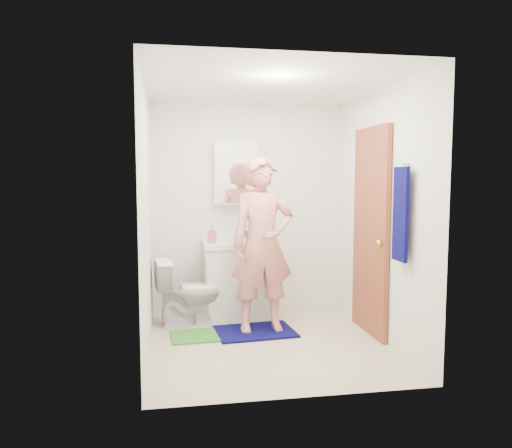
{
  "coord_description": "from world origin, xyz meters",
  "views": [
    {
      "loc": [
        -0.88,
        -4.51,
        1.57
      ],
      "look_at": [
        -0.07,
        0.25,
        1.11
      ],
      "focal_mm": 35.0,
      "sensor_mm": 36.0,
      "label": 1
    }
  ],
  "objects_px": {
    "vanity_cabinet": "(239,281)",
    "soap_dispenser": "(212,234)",
    "medicine_cabinet": "(236,174)",
    "toothbrush_cup": "(250,236)",
    "towel": "(400,214)",
    "man": "(263,244)",
    "toilet": "(189,291)"
  },
  "relations": [
    {
      "from": "soap_dispenser",
      "to": "toothbrush_cup",
      "type": "bearing_deg",
      "value": 19.38
    },
    {
      "from": "medicine_cabinet",
      "to": "towel",
      "type": "xyz_separation_m",
      "value": [
        1.18,
        -1.71,
        -0.35
      ]
    },
    {
      "from": "medicine_cabinet",
      "to": "toilet",
      "type": "bearing_deg",
      "value": -142.35
    },
    {
      "from": "soap_dispenser",
      "to": "toothbrush_cup",
      "type": "xyz_separation_m",
      "value": [
        0.44,
        0.15,
        -0.04
      ]
    },
    {
      "from": "vanity_cabinet",
      "to": "man",
      "type": "height_order",
      "value": "man"
    },
    {
      "from": "medicine_cabinet",
      "to": "soap_dispenser",
      "type": "xyz_separation_m",
      "value": [
        -0.3,
        -0.28,
        -0.66
      ]
    },
    {
      "from": "vanity_cabinet",
      "to": "medicine_cabinet",
      "type": "distance_m",
      "value": 1.22
    },
    {
      "from": "medicine_cabinet",
      "to": "man",
      "type": "xyz_separation_m",
      "value": [
        0.16,
        -0.8,
        -0.71
      ]
    },
    {
      "from": "vanity_cabinet",
      "to": "toilet",
      "type": "distance_m",
      "value": 0.6
    },
    {
      "from": "vanity_cabinet",
      "to": "man",
      "type": "relative_size",
      "value": 0.46
    },
    {
      "from": "toothbrush_cup",
      "to": "man",
      "type": "relative_size",
      "value": 0.08
    },
    {
      "from": "vanity_cabinet",
      "to": "toothbrush_cup",
      "type": "xyz_separation_m",
      "value": [
        0.14,
        0.1,
        0.5
      ]
    },
    {
      "from": "medicine_cabinet",
      "to": "toothbrush_cup",
      "type": "bearing_deg",
      "value": -42.78
    },
    {
      "from": "toilet",
      "to": "toothbrush_cup",
      "type": "xyz_separation_m",
      "value": [
        0.7,
        0.3,
        0.54
      ]
    },
    {
      "from": "vanity_cabinet",
      "to": "soap_dispenser",
      "type": "bearing_deg",
      "value": -168.94
    },
    {
      "from": "toilet",
      "to": "man",
      "type": "distance_m",
      "value": 0.97
    },
    {
      "from": "toilet",
      "to": "soap_dispenser",
      "type": "relative_size",
      "value": 3.78
    },
    {
      "from": "soap_dispenser",
      "to": "toothbrush_cup",
      "type": "relative_size",
      "value": 1.43
    },
    {
      "from": "medicine_cabinet",
      "to": "towel",
      "type": "height_order",
      "value": "medicine_cabinet"
    },
    {
      "from": "towel",
      "to": "soap_dispenser",
      "type": "relative_size",
      "value": 4.23
    },
    {
      "from": "vanity_cabinet",
      "to": "medicine_cabinet",
      "type": "height_order",
      "value": "medicine_cabinet"
    },
    {
      "from": "soap_dispenser",
      "to": "towel",
      "type": "bearing_deg",
      "value": -43.94
    },
    {
      "from": "medicine_cabinet",
      "to": "toothbrush_cup",
      "type": "xyz_separation_m",
      "value": [
        0.14,
        -0.13,
        -0.7
      ]
    },
    {
      "from": "toothbrush_cup",
      "to": "towel",
      "type": "bearing_deg",
      "value": -56.65
    },
    {
      "from": "medicine_cabinet",
      "to": "man",
      "type": "height_order",
      "value": "medicine_cabinet"
    },
    {
      "from": "vanity_cabinet",
      "to": "soap_dispenser",
      "type": "height_order",
      "value": "soap_dispenser"
    },
    {
      "from": "vanity_cabinet",
      "to": "towel",
      "type": "relative_size",
      "value": 1.0
    },
    {
      "from": "toothbrush_cup",
      "to": "man",
      "type": "xyz_separation_m",
      "value": [
        0.02,
        -0.68,
        -0.01
      ]
    },
    {
      "from": "toothbrush_cup",
      "to": "vanity_cabinet",
      "type": "bearing_deg",
      "value": -145.48
    },
    {
      "from": "toilet",
      "to": "man",
      "type": "height_order",
      "value": "man"
    },
    {
      "from": "toilet",
      "to": "toothbrush_cup",
      "type": "distance_m",
      "value": 0.93
    },
    {
      "from": "man",
      "to": "medicine_cabinet",
      "type": "bearing_deg",
      "value": 97.26
    }
  ]
}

